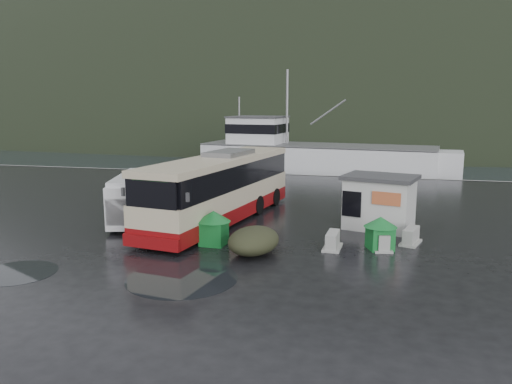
% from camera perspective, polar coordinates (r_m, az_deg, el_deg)
% --- Properties ---
extents(ground, '(160.00, 160.00, 0.00)m').
position_cam_1_polar(ground, '(24.85, -2.60, -4.50)').
color(ground, black).
rests_on(ground, ground).
extents(harbor_water, '(300.00, 180.00, 0.02)m').
position_cam_1_polar(harbor_water, '(133.44, 10.37, 7.36)').
color(harbor_water, black).
rests_on(harbor_water, ground).
extents(quay_edge, '(160.00, 0.60, 1.50)m').
position_cam_1_polar(quay_edge, '(44.07, 4.44, 1.97)').
color(quay_edge, '#999993').
rests_on(quay_edge, ground).
extents(headland, '(780.00, 540.00, 570.00)m').
position_cam_1_polar(headland, '(273.22, 13.99, 8.61)').
color(headland, black).
rests_on(headland, ground).
extents(coach_bus, '(5.43, 13.52, 3.73)m').
position_cam_1_polar(coach_bus, '(27.11, -4.01, -3.26)').
color(coach_bus, '#BEAE8F').
rests_on(coach_bus, ground).
extents(white_van, '(3.61, 6.43, 2.55)m').
position_cam_1_polar(white_van, '(27.64, -13.24, -3.25)').
color(white_van, silver).
rests_on(white_van, ground).
extents(waste_bin_left, '(1.18, 1.18, 1.55)m').
position_cam_1_polar(waste_bin_left, '(22.63, -4.83, -6.00)').
color(waste_bin_left, '#136B29').
rests_on(waste_bin_left, ground).
extents(waste_bin_right, '(1.34, 1.34, 1.45)m').
position_cam_1_polar(waste_bin_right, '(22.52, 13.93, -6.35)').
color(waste_bin_right, '#136B29').
rests_on(waste_bin_right, ground).
extents(dome_tent, '(2.40, 3.11, 1.13)m').
position_cam_1_polar(dome_tent, '(21.27, -0.27, -7.03)').
color(dome_tent, '#2A2C1A').
rests_on(dome_tent, ground).
extents(ticket_kiosk, '(4.06, 3.48, 2.72)m').
position_cam_1_polar(ticket_kiosk, '(26.14, 13.79, -4.04)').
color(ticket_kiosk, silver).
rests_on(ticket_kiosk, ground).
extents(jersey_barrier_a, '(0.83, 1.52, 0.74)m').
position_cam_1_polar(jersey_barrier_a, '(22.21, 8.72, -6.40)').
color(jersey_barrier_a, '#999993').
rests_on(jersey_barrier_a, ground).
extents(jersey_barrier_b, '(1.13, 1.62, 0.73)m').
position_cam_1_polar(jersey_barrier_b, '(23.73, 17.23, -5.67)').
color(jersey_barrier_b, '#999993').
rests_on(jersey_barrier_b, ground).
extents(jersey_barrier_c, '(1.01, 1.64, 0.76)m').
position_cam_1_polar(jersey_barrier_c, '(22.61, 14.09, -6.30)').
color(jersey_barrier_c, '#999993').
rests_on(jersey_barrier_c, ground).
extents(fishing_trawler, '(28.24, 9.79, 11.07)m').
position_cam_1_polar(fishing_trawler, '(51.36, 6.91, 3.10)').
color(fishing_trawler, silver).
rests_on(fishing_trawler, ground).
extents(puddles, '(9.78, 4.31, 0.01)m').
position_cam_1_polar(puddles, '(19.18, -14.81, -9.32)').
color(puddles, black).
rests_on(puddles, ground).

